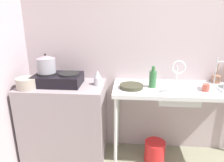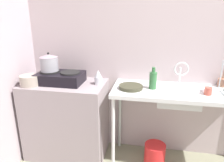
# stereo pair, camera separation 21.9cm
# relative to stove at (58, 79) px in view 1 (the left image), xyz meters

# --- Properties ---
(wall_back) EXTENTS (5.10, 0.10, 2.78)m
(wall_back) POSITION_rel_stove_xyz_m (1.69, 0.32, 0.41)
(wall_back) COLOR #B8A7AA
(wall_back) RESTS_ON ground
(counter_concrete) EXTENTS (0.93, 0.55, 0.92)m
(counter_concrete) POSITION_rel_stove_xyz_m (0.04, 0.00, -0.52)
(counter_concrete) COLOR gray
(counter_concrete) RESTS_ON ground
(counter_sink) EXTENTS (1.46, 0.55, 0.92)m
(counter_sink) POSITION_rel_stove_xyz_m (1.34, 0.00, -0.14)
(counter_sink) COLOR silver
(counter_sink) RESTS_ON ground
(stove) EXTENTS (0.51, 0.34, 0.14)m
(stove) POSITION_rel_stove_xyz_m (0.00, 0.00, 0.00)
(stove) COLOR black
(stove) RESTS_ON counter_concrete
(pot_on_left_burner) EXTENTS (0.20, 0.20, 0.21)m
(pot_on_left_burner) POSITION_rel_stove_xyz_m (-0.12, 0.00, 0.17)
(pot_on_left_burner) COLOR #94939D
(pot_on_left_burner) RESTS_ON stove
(pot_beside_stove) EXTENTS (0.22, 0.22, 0.11)m
(pot_beside_stove) POSITION_rel_stove_xyz_m (-0.29, -0.15, -0.01)
(pot_beside_stove) COLOR #A5978B
(pot_beside_stove) RESTS_ON counter_concrete
(percolator) EXTENTS (0.08, 0.08, 0.16)m
(percolator) POSITION_rel_stove_xyz_m (0.43, 0.03, 0.01)
(percolator) COLOR silver
(percolator) RESTS_ON counter_concrete
(sink_basin) EXTENTS (0.42, 0.36, 0.14)m
(sink_basin) POSITION_rel_stove_xyz_m (1.29, -0.00, -0.13)
(sink_basin) COLOR silver
(sink_basin) RESTS_ON counter_sink
(faucet) EXTENTS (0.15, 0.09, 0.27)m
(faucet) POSITION_rel_stove_xyz_m (1.32, 0.15, 0.11)
(faucet) COLOR silver
(faucet) RESTS_ON counter_sink
(frying_pan) EXTENTS (0.25, 0.25, 0.04)m
(frying_pan) POSITION_rel_stove_xyz_m (0.80, -0.05, -0.05)
(frying_pan) COLOR #393A28
(frying_pan) RESTS_ON counter_sink
(cup_by_rack) EXTENTS (0.07, 0.07, 0.07)m
(cup_by_rack) POSITION_rel_stove_xyz_m (1.56, -0.08, -0.03)
(cup_by_rack) COLOR #B44F40
(cup_by_rack) RESTS_ON counter_sink
(small_bowl_on_drainboard) EXTENTS (0.16, 0.16, 0.04)m
(small_bowl_on_drainboard) POSITION_rel_stove_xyz_m (1.60, -0.01, -0.05)
(small_bowl_on_drainboard) COLOR white
(small_bowl_on_drainboard) RESTS_ON counter_sink
(bottle_by_sink) EXTENTS (0.08, 0.08, 0.23)m
(bottle_by_sink) POSITION_rel_stove_xyz_m (1.03, -0.00, 0.03)
(bottle_by_sink) COLOR #326B3B
(bottle_by_sink) RESTS_ON counter_sink
(utensil_jar) EXTENTS (0.09, 0.09, 0.23)m
(utensil_jar) POSITION_rel_stove_xyz_m (1.77, 0.21, -0.02)
(utensil_jar) COLOR #996952
(utensil_jar) RESTS_ON counter_sink
(bucket_on_floor) EXTENTS (0.24, 0.24, 0.25)m
(bucket_on_floor) POSITION_rel_stove_xyz_m (1.10, -0.03, -0.86)
(bucket_on_floor) COLOR red
(bucket_on_floor) RESTS_ON ground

